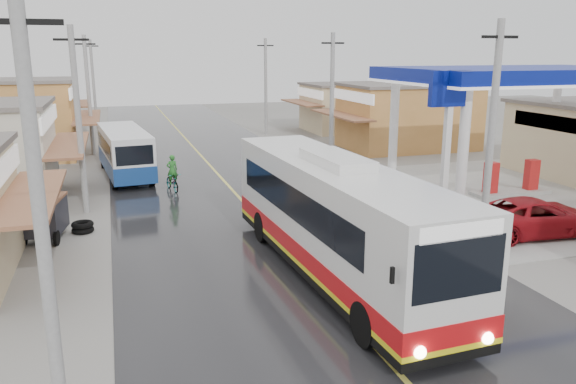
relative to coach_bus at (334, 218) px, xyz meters
The scene contains 12 objects.
ground 2.22m from the coach_bus, 128.82° to the left, with size 120.00×120.00×0.00m, color slate.
road 16.05m from the coach_bus, 92.68° to the left, with size 12.00×90.00×0.02m, color black.
centre_line 16.05m from the coach_bus, 92.68° to the left, with size 0.15×90.00×0.01m, color #D8CC4C.
shopfronts_right 19.33m from the coach_bus, 42.20° to the left, with size 11.00×44.00×4.80m, color beige, non-canonical shape.
utility_poles_left 18.71m from the coach_bus, 114.59° to the left, with size 1.60×50.00×8.00m, color gray, non-canonical shape.
utility_poles_right 17.21m from the coach_bus, 68.56° to the left, with size 1.60×36.00×8.00m, color gray, non-canonical shape.
coach_bus is the anchor object (origin of this frame).
second_bus 17.95m from the coach_bus, 108.94° to the left, with size 2.96×8.24×2.68m.
jeepney 9.13m from the coach_bus, ahead, with size 2.40×5.21×1.45m, color maroon.
cyclist 13.34m from the coach_bus, 106.01° to the left, with size 0.96×1.84×1.89m.
tricycle_near 11.23m from the coach_bus, 144.13° to the left, with size 1.69×2.28×1.60m.
tyre_stack 10.57m from the coach_bus, 138.28° to the left, with size 0.86×0.86×0.44m.
Camera 1 is at (-5.66, -16.48, 6.93)m, focal length 35.00 mm.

